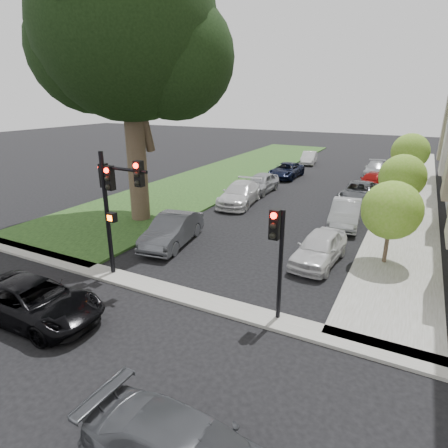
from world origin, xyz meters
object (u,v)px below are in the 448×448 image
at_px(traffic_signal_main, 113,193).
at_px(car_parked_3, 373,180).
at_px(small_tree_a, 392,210).
at_px(car_parked_1, 346,213).
at_px(car_cross_near, 34,301).
at_px(car_parked_0, 319,248).
at_px(car_parked_2, 359,192).
at_px(car_parked_7, 261,183).
at_px(traffic_signal_secondary, 277,245).
at_px(car_parked_4, 375,169).
at_px(small_tree_c, 410,152).
at_px(car_parked_9, 309,158).
at_px(car_parked_6, 240,194).
at_px(car_parked_5, 172,230).
at_px(small_tree_b, 402,177).
at_px(car_parked_8, 286,170).
at_px(eucalyptus, 126,28).

distance_m(traffic_signal_main, car_parked_3, 22.46).
bearing_deg(small_tree_a, car_parked_1, 119.14).
relative_size(car_cross_near, car_parked_0, 1.16).
bearing_deg(car_parked_2, car_parked_7, -172.07).
bearing_deg(car_parked_7, traffic_signal_secondary, -65.90).
bearing_deg(car_parked_7, car_parked_4, 56.90).
distance_m(small_tree_c, car_parked_4, 5.09).
bearing_deg(car_parked_9, car_parked_6, -97.70).
height_order(car_parked_3, car_parked_6, car_parked_6).
bearing_deg(car_parked_5, car_parked_0, 0.28).
relative_size(car_parked_1, car_parked_7, 1.02).
height_order(car_parked_5, car_parked_6, car_parked_5).
bearing_deg(small_tree_b, small_tree_a, -90.00).
bearing_deg(car_parked_3, traffic_signal_secondary, -80.28).
height_order(small_tree_a, car_parked_8, small_tree_a).
height_order(car_parked_1, car_parked_9, car_parked_1).
bearing_deg(car_cross_near, car_parked_7, -2.48).
xyz_separation_m(small_tree_a, small_tree_b, (-0.00, 7.06, 0.12)).
bearing_deg(car_parked_2, traffic_signal_secondary, -87.82).
bearing_deg(car_parked_0, car_parked_5, -166.29).
distance_m(small_tree_a, car_parked_1, 5.56).
height_order(small_tree_a, car_parked_1, small_tree_a).
bearing_deg(traffic_signal_secondary, car_cross_near, -152.51).
bearing_deg(car_parked_5, car_parked_4, 63.49).
height_order(traffic_signal_secondary, car_parked_9, traffic_signal_secondary).
xyz_separation_m(car_parked_6, car_parked_8, (0.00, 9.89, -0.08)).
bearing_deg(car_parked_0, car_parked_3, 92.86).
distance_m(car_parked_4, car_parked_6, 16.12).
bearing_deg(car_cross_near, car_parked_9, -2.13).
distance_m(car_parked_1, car_parked_4, 15.69).
xyz_separation_m(car_parked_2, car_parked_3, (0.33, 4.48, 0.01)).
relative_size(small_tree_c, car_parked_5, 0.94).
bearing_deg(traffic_signal_secondary, car_parked_3, 88.61).
relative_size(eucalyptus, car_parked_0, 3.64).
bearing_deg(car_parked_7, small_tree_c, 36.01).
height_order(car_parked_4, car_parked_9, car_parked_9).
bearing_deg(car_parked_2, traffic_signal_main, -109.89).
distance_m(small_tree_c, car_cross_near, 28.59).
relative_size(traffic_signal_main, car_parked_6, 1.00).
bearing_deg(car_parked_1, car_parked_7, 140.33).
bearing_deg(car_parked_7, car_parked_8, 90.43).
xyz_separation_m(small_tree_c, traffic_signal_secondary, (-2.84, -23.03, -0.18)).
distance_m(traffic_signal_main, car_parked_8, 22.23).
xyz_separation_m(traffic_signal_secondary, car_parked_5, (-6.88, 3.97, -1.94)).
distance_m(car_parked_0, car_parked_1, 5.80).
height_order(car_parked_3, car_parked_7, car_parked_7).
bearing_deg(eucalyptus, car_parked_1, 22.65).
xyz_separation_m(car_cross_near, car_parked_5, (0.21, 7.66, 0.08)).
height_order(car_parked_4, car_parked_8, car_parked_8).
height_order(small_tree_a, traffic_signal_secondary, traffic_signal_secondary).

